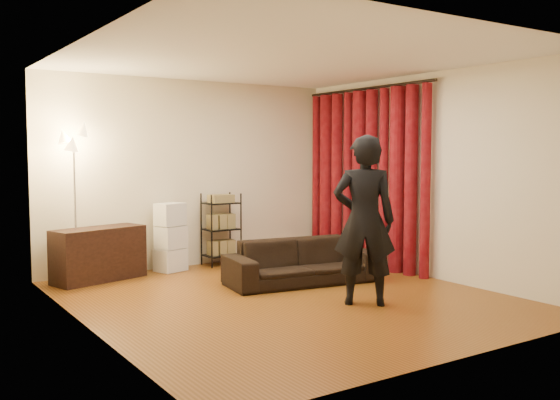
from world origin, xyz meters
TOP-DOWN VIEW (x-y plane):
  - floor at (0.00, 0.00)m, footprint 5.00×5.00m
  - ceiling at (0.00, 0.00)m, footprint 5.00×5.00m
  - wall_back at (0.00, 2.50)m, footprint 5.00×0.00m
  - wall_front at (0.00, -2.50)m, footprint 5.00×0.00m
  - wall_left at (-2.25, 0.00)m, footprint 0.00×5.00m
  - wall_right at (2.25, 0.00)m, footprint 0.00×5.00m
  - curtain_rod at (2.15, 1.12)m, footprint 0.04×2.65m
  - curtain at (2.13, 1.12)m, footprint 0.22×2.65m
  - sofa at (0.59, 0.57)m, footprint 1.99×1.01m
  - person at (0.54, -0.69)m, footprint 0.80×0.77m
  - media_cabinet at (-1.49, 2.15)m, footprint 1.26×0.75m
  - storage_boxes at (-0.46, 2.24)m, footprint 0.46×0.41m
  - wire_shelf at (0.36, 2.28)m, footprint 0.58×0.51m
  - floor_lamp at (-1.78, 2.15)m, footprint 0.44×0.44m

SIDE VIEW (x-z plane):
  - floor at x=0.00m, z-range 0.00..0.00m
  - sofa at x=0.59m, z-range 0.00..0.56m
  - media_cabinet at x=-1.49m, z-range 0.00..0.69m
  - storage_boxes at x=-0.46m, z-range 0.00..0.96m
  - wire_shelf at x=0.36m, z-range 0.00..1.06m
  - person at x=0.54m, z-range 0.00..1.85m
  - floor_lamp at x=-1.78m, z-range 0.00..1.96m
  - curtain at x=2.13m, z-range 0.00..2.55m
  - wall_back at x=0.00m, z-range -1.15..3.85m
  - wall_front at x=0.00m, z-range -1.15..3.85m
  - wall_left at x=-2.25m, z-range -1.15..3.85m
  - wall_right at x=2.25m, z-range -1.15..3.85m
  - curtain_rod at x=2.15m, z-range 2.56..2.60m
  - ceiling at x=0.00m, z-range 2.70..2.70m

